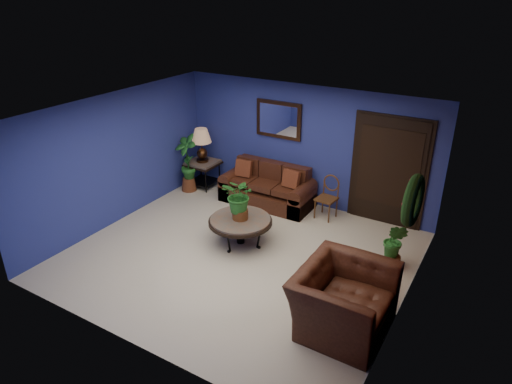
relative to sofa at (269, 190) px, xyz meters
The scene contains 18 objects.
floor 2.18m from the sofa, 73.92° to the right, with size 5.50×5.50×0.00m, color beige.
wall_back 1.21m from the sofa, 35.53° to the left, with size 5.50×0.04×2.50m, color navy.
wall_left 3.14m from the sofa, 136.07° to the right, with size 0.04×5.00×2.50m, color navy.
wall_right_brick 4.05m from the sofa, 31.77° to the right, with size 0.04×5.00×2.50m, color brown.
ceiling 3.09m from the sofa, 73.92° to the right, with size 5.50×5.00×0.02m, color silver.
crown_molding 4.46m from the sofa, 32.00° to the right, with size 0.03×5.00×0.14m, color white.
wall_mirror 1.49m from the sofa, 90.34° to the left, with size 1.02×0.06×0.77m, color #402413.
closet_door 2.50m from the sofa, ahead, with size 1.44×0.06×2.18m, color black.
wreath 4.11m from the sofa, 31.61° to the right, with size 0.72×0.72×0.16m, color black.
sofa is the anchor object (origin of this frame).
coffee_table 1.75m from the sofa, 77.42° to the right, with size 1.14×1.14×0.49m.
end_table 1.71m from the sofa, behind, with size 0.67×0.67×0.61m.
table_lamp 1.88m from the sofa, behind, with size 0.44×0.44×0.74m.
side_chair 1.34m from the sofa, ahead, with size 0.41×0.41×0.87m.
armchair 3.97m from the sofa, 46.10° to the right, with size 1.34×1.17×0.87m, color #472114.
coffee_plant 1.86m from the sofa, 77.42° to the right, with size 0.60×0.52×0.77m.
floor_plant 3.14m from the sofa, 20.02° to the right, with size 0.42×0.36×0.83m.
tall_plant 1.93m from the sofa, 168.67° to the right, with size 0.64×0.52×1.31m.
Camera 1 is at (3.66, -5.61, 4.31)m, focal length 32.00 mm.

